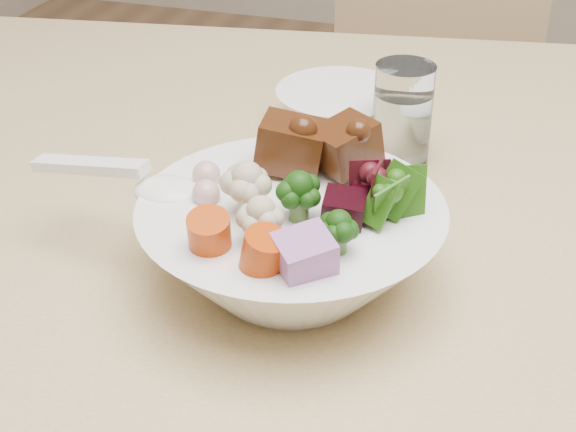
{
  "coord_description": "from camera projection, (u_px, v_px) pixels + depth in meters",
  "views": [
    {
      "loc": [
        -0.16,
        -0.53,
        1.23
      ],
      "look_at": [
        -0.33,
        -0.0,
        0.88
      ],
      "focal_mm": 50.0,
      "sensor_mm": 36.0,
      "label": 1
    }
  ],
  "objects": [
    {
      "name": "dining_table",
      "position": [
        459.0,
        278.0,
        0.83
      ],
      "size": [
        1.87,
        1.24,
        0.82
      ],
      "rotation": [
        0.0,
        0.0,
        0.16
      ],
      "color": "tan",
      "rests_on": "ground"
    },
    {
      "name": "chair_far",
      "position": [
        420.0,
        168.0,
        1.55
      ],
      "size": [
        0.41,
        0.41,
        0.85
      ],
      "rotation": [
        0.0,
        0.0,
        0.06
      ],
      "color": "tan",
      "rests_on": "ground"
    },
    {
      "name": "food_bowl",
      "position": [
        294.0,
        237.0,
        0.66
      ],
      "size": [
        0.25,
        0.25,
        0.14
      ],
      "color": "white",
      "rests_on": "dining_table"
    },
    {
      "name": "soup_spoon",
      "position": [
        147.0,
        185.0,
        0.68
      ],
      "size": [
        0.17,
        0.05,
        0.03
      ],
      "rotation": [
        0.0,
        0.0,
        -0.1
      ],
      "color": "white",
      "rests_on": "food_bowl"
    },
    {
      "name": "water_glass",
      "position": [
        402.0,
        118.0,
        0.85
      ],
      "size": [
        0.06,
        0.06,
        0.11
      ],
      "color": "white",
      "rests_on": "dining_table"
    },
    {
      "name": "side_bowl",
      "position": [
        340.0,
        110.0,
        0.92
      ],
      "size": [
        0.15,
        0.15,
        0.05
      ],
      "primitive_type": null,
      "color": "white",
      "rests_on": "dining_table"
    }
  ]
}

